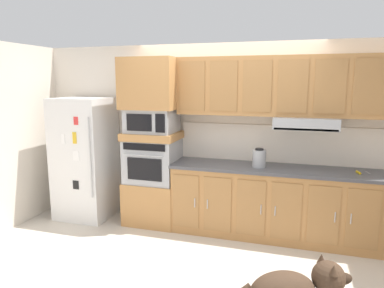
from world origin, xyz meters
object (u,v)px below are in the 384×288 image
at_px(refrigerator, 85,158).
at_px(microwave, 152,121).
at_px(screwdriver, 359,172).
at_px(built_in_oven, 153,160).
at_px(electric_kettle, 259,158).

distance_m(refrigerator, microwave, 1.20).
bearing_deg(screwdriver, built_in_oven, 179.34).
distance_m(microwave, electric_kettle, 1.53).
bearing_deg(electric_kettle, refrigerator, -179.54).
bearing_deg(built_in_oven, screwdriver, -0.66).
bearing_deg(refrigerator, built_in_oven, 3.69).
relative_size(built_in_oven, screwdriver, 4.65).
xyz_separation_m(screwdriver, electric_kettle, (-1.17, -0.02, 0.10)).
bearing_deg(screwdriver, electric_kettle, -179.18).
height_order(microwave, screwdriver, microwave).
relative_size(microwave, electric_kettle, 2.68).
height_order(screwdriver, electric_kettle, electric_kettle).
bearing_deg(screwdriver, microwave, 179.34).
bearing_deg(screwdriver, refrigerator, -179.42).
xyz_separation_m(microwave, electric_kettle, (1.47, -0.05, -0.43)).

